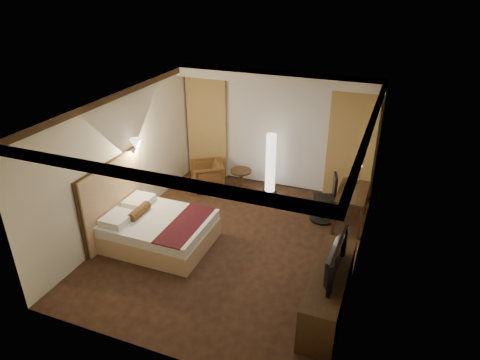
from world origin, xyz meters
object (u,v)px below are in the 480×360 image
at_px(office_chair, 324,198).
at_px(floor_lamp, 271,164).
at_px(armchair, 207,174).
at_px(side_table, 241,181).
at_px(television, 330,253).
at_px(bed, 160,231).
at_px(desk, 351,207).
at_px(dresser, 328,292).

bearing_deg(office_chair, floor_lamp, 136.39).
height_order(armchair, side_table, armchair).
xyz_separation_m(armchair, television, (3.37, -3.02, 0.70)).
relative_size(bed, office_chair, 1.79).
bearing_deg(desk, office_chair, -174.72).
bearing_deg(television, desk, 2.41).
distance_m(side_table, floor_lamp, 0.81).
bearing_deg(armchair, bed, -29.49).
relative_size(armchair, office_chair, 0.70).
height_order(office_chair, television, television).
xyz_separation_m(bed, dresser, (3.26, -0.65, 0.10)).
relative_size(armchair, floor_lamp, 0.51).
distance_m(floor_lamp, desk, 2.09).
distance_m(side_table, dresser, 4.11).
bearing_deg(office_chair, dresser, -91.38).
bearing_deg(armchair, dresser, 15.59).
distance_m(bed, office_chair, 3.32).
xyz_separation_m(bed, floor_lamp, (1.29, 2.73, 0.45)).
distance_m(armchair, dresser, 4.54).
xyz_separation_m(bed, armchair, (-0.14, 2.37, 0.09)).
bearing_deg(office_chair, bed, -157.97).
bearing_deg(side_table, bed, -104.42).
xyz_separation_m(office_chair, dresser, (0.59, -2.60, -0.15)).
distance_m(armchair, side_table, 0.81).
xyz_separation_m(floor_lamp, television, (1.94, -3.38, 0.34)).
xyz_separation_m(armchair, office_chair, (2.81, -0.42, 0.16)).
relative_size(armchair, television, 0.65).
height_order(bed, office_chair, office_chair).
xyz_separation_m(armchair, side_table, (0.78, 0.15, -0.09)).
distance_m(office_chair, television, 2.72).
distance_m(bed, television, 3.39).
bearing_deg(floor_lamp, bed, -115.19).
relative_size(floor_lamp, office_chair, 1.38).
relative_size(desk, office_chair, 1.07).
bearing_deg(bed, television, -11.36).
bearing_deg(office_chair, television, -92.01).
distance_m(armchair, office_chair, 2.84).
bearing_deg(television, office_chair, 14.14).
bearing_deg(armchair, desk, 50.96).
relative_size(office_chair, dresser, 0.55).
distance_m(side_table, office_chair, 2.11).
xyz_separation_m(side_table, dresser, (2.61, -3.17, 0.10)).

